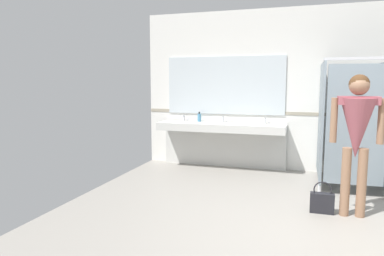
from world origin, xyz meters
The scene contains 8 objects.
ground_plane centered at (0.00, 0.00, -0.05)m, with size 6.66×6.50×0.10m, color gray.
wall_back centered at (0.00, 3.01, 1.47)m, with size 6.66×0.12×2.93m, color silver.
wall_back_tile_band centered at (0.00, 2.94, 1.05)m, with size 6.66×0.01×0.06m, color #9E937F.
vanity_counter centered at (-1.79, 2.73, 0.64)m, with size 2.36×0.57×0.97m.
mirror_panel centered at (-1.79, 2.94, 1.55)m, with size 2.26×0.02×1.09m, color silver.
person_standing centered at (0.28, 0.82, 1.09)m, with size 0.59×0.42×1.71m.
handbag centered at (-0.07, 0.82, 0.14)m, with size 0.29×0.10×0.40m.
soap_dispenser centered at (-2.25, 2.81, 0.94)m, with size 0.07×0.07×0.19m.
Camera 1 is at (-0.32, -3.71, 1.61)m, focal length 33.13 mm.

